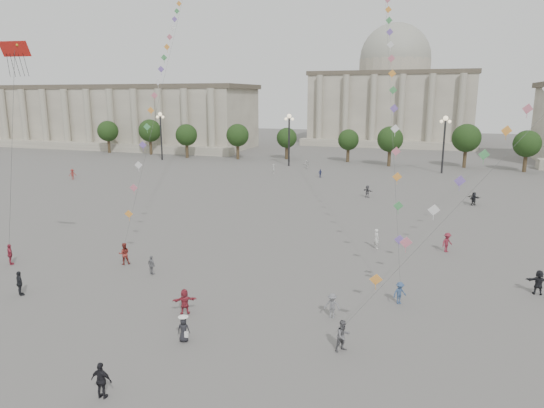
% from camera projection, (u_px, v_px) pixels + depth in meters
% --- Properties ---
extents(ground, '(360.00, 360.00, 0.00)m').
position_uv_depth(ground, '(197.00, 323.00, 31.03)').
color(ground, '#555350').
rests_on(ground, ground).
extents(hall_west, '(84.00, 26.22, 17.20)m').
position_uv_depth(hall_west, '(114.00, 116.00, 139.50)').
color(hall_west, gray).
rests_on(hall_west, ground).
extents(hall_central, '(48.30, 34.30, 35.50)m').
position_uv_depth(hall_central, '(393.00, 96.00, 147.32)').
color(hall_central, gray).
rests_on(hall_central, ground).
extents(tree_row, '(137.12, 5.12, 8.00)m').
position_uv_depth(tree_row, '(368.00, 139.00, 101.93)').
color(tree_row, '#3A2D1D').
rests_on(tree_row, ground).
extents(lamp_post_far_west, '(2.00, 0.90, 10.65)m').
position_uv_depth(lamp_post_far_west, '(161.00, 127.00, 108.23)').
color(lamp_post_far_west, '#262628').
rests_on(lamp_post_far_west, ground).
extents(lamp_post_mid_west, '(2.00, 0.90, 10.65)m').
position_uv_depth(lamp_post_mid_west, '(289.00, 130.00, 98.82)').
color(lamp_post_mid_west, '#262628').
rests_on(lamp_post_mid_west, ground).
extents(lamp_post_mid_east, '(2.00, 0.90, 10.65)m').
position_uv_depth(lamp_post_mid_east, '(445.00, 134.00, 89.40)').
color(lamp_post_mid_east, '#262628').
rests_on(lamp_post_mid_east, ground).
extents(person_crowd_0, '(0.87, 0.88, 1.49)m').
position_uv_depth(person_crowd_0, '(320.00, 173.00, 86.05)').
color(person_crowd_0, navy).
rests_on(person_crowd_0, ground).
extents(person_crowd_2, '(1.28, 1.35, 1.84)m').
position_uv_depth(person_crowd_2, '(72.00, 174.00, 83.93)').
color(person_crowd_2, maroon).
rests_on(person_crowd_2, ground).
extents(person_crowd_3, '(1.75, 0.64, 1.85)m').
position_uv_depth(person_crowd_3, '(539.00, 282.00, 35.29)').
color(person_crowd_3, black).
rests_on(person_crowd_3, ground).
extents(person_crowd_4, '(1.46, 1.20, 1.56)m').
position_uv_depth(person_crowd_4, '(306.00, 164.00, 97.05)').
color(person_crowd_4, silver).
rests_on(person_crowd_4, ground).
extents(person_crowd_6, '(1.10, 0.66, 1.67)m').
position_uv_depth(person_crowd_6, '(332.00, 306.00, 31.58)').
color(person_crowd_6, slate).
rests_on(person_crowd_6, ground).
extents(person_crowd_7, '(1.80, 0.61, 1.92)m').
position_uv_depth(person_crowd_7, '(474.00, 198.00, 64.49)').
color(person_crowd_7, '#B2B2AE').
rests_on(person_crowd_7, ground).
extents(person_crowd_8, '(1.31, 1.34, 1.84)m').
position_uv_depth(person_crowd_8, '(447.00, 242.00, 44.90)').
color(person_crowd_8, maroon).
rests_on(person_crowd_8, ground).
extents(person_crowd_9, '(1.53, 1.53, 1.77)m').
position_uv_depth(person_crowd_9, '(474.00, 199.00, 64.07)').
color(person_crowd_9, black).
rests_on(person_crowd_9, ground).
extents(person_crowd_10, '(0.67, 0.76, 1.76)m').
position_uv_depth(person_crowd_10, '(274.00, 169.00, 90.73)').
color(person_crowd_10, beige).
rests_on(person_crowd_10, ground).
extents(person_crowd_12, '(1.67, 1.32, 1.78)m').
position_uv_depth(person_crowd_12, '(367.00, 191.00, 69.17)').
color(person_crowd_12, '#5F5E63').
rests_on(person_crowd_12, ground).
extents(person_crowd_13, '(0.77, 0.83, 1.90)m').
position_uv_depth(person_crowd_13, '(376.00, 239.00, 46.01)').
color(person_crowd_13, silver).
rests_on(person_crowd_13, ground).
extents(tourist_0, '(1.14, 0.98, 1.83)m').
position_uv_depth(tourist_0, '(10.00, 254.00, 41.53)').
color(tourist_0, '#9B2A3E').
rests_on(tourist_0, ground).
extents(tourist_1, '(1.16, 0.92, 1.84)m').
position_uv_depth(tourist_1, '(20.00, 283.00, 35.11)').
color(tourist_1, black).
rests_on(tourist_1, ground).
extents(tourist_2, '(1.64, 1.30, 1.74)m').
position_uv_depth(tourist_2, '(185.00, 301.00, 32.14)').
color(tourist_2, '#9E2B39').
rests_on(tourist_2, ground).
extents(tourist_3, '(1.00, 0.73, 1.58)m').
position_uv_depth(tourist_3, '(152.00, 265.00, 39.27)').
color(tourist_3, slate).
rests_on(tourist_3, ground).
extents(tourist_4, '(1.11, 0.52, 1.85)m').
position_uv_depth(tourist_4, '(102.00, 381.00, 23.12)').
color(tourist_4, black).
rests_on(tourist_4, ground).
extents(kite_flyer_0, '(1.17, 1.13, 1.91)m').
position_uv_depth(kite_flyer_0, '(124.00, 254.00, 41.62)').
color(kite_flyer_0, maroon).
rests_on(kite_flyer_0, ground).
extents(kite_flyer_1, '(1.17, 1.12, 1.59)m').
position_uv_depth(kite_flyer_1, '(400.00, 293.00, 33.72)').
color(kite_flyer_1, '#334B73').
rests_on(kite_flyer_1, ground).
extents(kite_flyer_2, '(1.14, 1.15, 1.87)m').
position_uv_depth(kite_flyer_2, '(343.00, 336.00, 27.41)').
color(kite_flyer_2, '#58575C').
rests_on(kite_flyer_2, ground).
extents(hat_person, '(0.83, 0.64, 1.69)m').
position_uv_depth(hat_person, '(184.00, 329.00, 28.51)').
color(hat_person, black).
rests_on(hat_person, ground).
extents(dragon_kite, '(3.83, 1.57, 16.90)m').
position_uv_depth(dragon_kite, '(16.00, 61.00, 34.33)').
color(dragon_kite, red).
rests_on(dragon_kite, ground).
extents(kite_train_west, '(17.24, 45.53, 61.38)m').
position_uv_depth(kite_train_west, '(170.00, 42.00, 62.80)').
color(kite_train_west, '#3F3F3F').
rests_on(kite_train_west, ground).
extents(kite_train_mid, '(10.40, 57.54, 74.01)m').
position_uv_depth(kite_train_mid, '(387.00, 2.00, 58.34)').
color(kite_train_mid, '#3F3F3F').
rests_on(kite_train_mid, ground).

